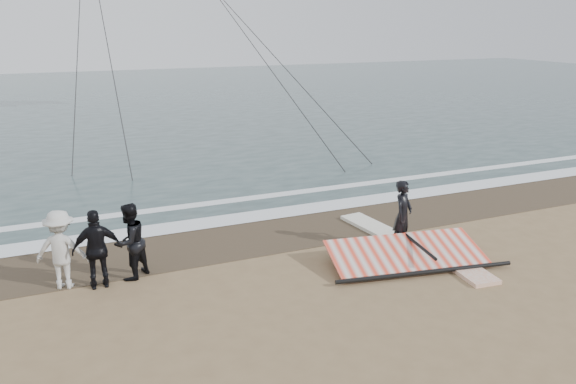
{
  "coord_description": "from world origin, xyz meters",
  "views": [
    {
      "loc": [
        -6.15,
        -8.74,
        5.5
      ],
      "look_at": [
        -1.11,
        3.0,
        1.6
      ],
      "focal_mm": 35.0,
      "sensor_mm": 36.0,
      "label": 1
    }
  ],
  "objects_px": {
    "board_cream": "(377,229)",
    "sail_rig": "(400,254)",
    "man_main": "(403,215)",
    "board_white": "(457,263)"
  },
  "relations": [
    {
      "from": "man_main",
      "to": "board_cream",
      "type": "distance_m",
      "value": 1.52
    },
    {
      "from": "board_cream",
      "to": "sail_rig",
      "type": "height_order",
      "value": "sail_rig"
    },
    {
      "from": "board_cream",
      "to": "sail_rig",
      "type": "distance_m",
      "value": 2.07
    },
    {
      "from": "man_main",
      "to": "board_white",
      "type": "xyz_separation_m",
      "value": [
        0.64,
        -1.4,
        -0.84
      ]
    },
    {
      "from": "board_white",
      "to": "sail_rig",
      "type": "bearing_deg",
      "value": 154.9
    },
    {
      "from": "board_white",
      "to": "board_cream",
      "type": "bearing_deg",
      "value": 107.45
    },
    {
      "from": "man_main",
      "to": "board_cream",
      "type": "height_order",
      "value": "man_main"
    },
    {
      "from": "man_main",
      "to": "sail_rig",
      "type": "xyz_separation_m",
      "value": [
        -0.51,
        -0.71,
        -0.69
      ]
    },
    {
      "from": "board_cream",
      "to": "man_main",
      "type": "bearing_deg",
      "value": -100.18
    },
    {
      "from": "man_main",
      "to": "board_white",
      "type": "height_order",
      "value": "man_main"
    }
  ]
}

